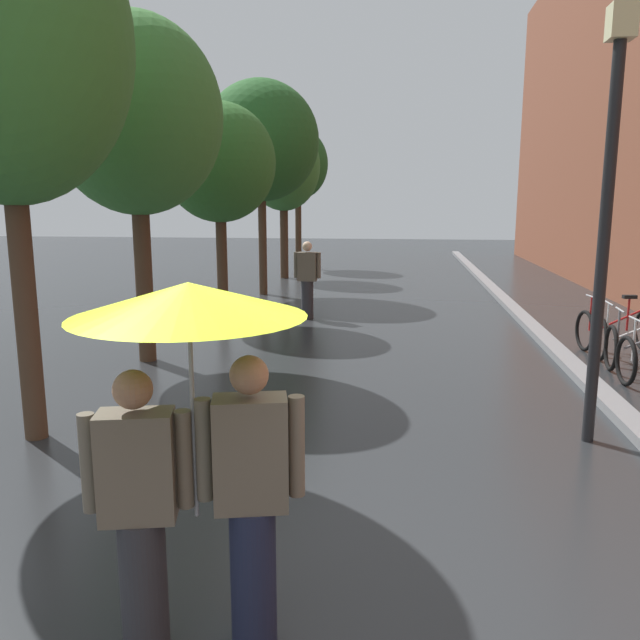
# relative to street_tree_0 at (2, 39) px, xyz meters

# --- Properties ---
(ground_plane) EXTENTS (80.00, 80.00, 0.00)m
(ground_plane) POSITION_rel_street_tree_0_xyz_m (3.28, -2.53, -4.05)
(ground_plane) COLOR #26282B
(kerb_strip) EXTENTS (0.30, 36.00, 0.12)m
(kerb_strip) POSITION_rel_street_tree_0_xyz_m (6.48, 7.47, -3.99)
(kerb_strip) COLOR slate
(kerb_strip) RESTS_ON ground
(street_tree_0) EXTENTS (2.48, 2.48, 5.67)m
(street_tree_0) POSITION_rel_street_tree_0_xyz_m (0.00, 0.00, 0.00)
(street_tree_0) COLOR #473323
(street_tree_0) RESTS_ON ground
(street_tree_1) EXTENTS (2.61, 2.61, 5.25)m
(street_tree_1) POSITION_rel_street_tree_0_xyz_m (-0.13, 3.37, -0.29)
(street_tree_1) COLOR #473323
(street_tree_1) RESTS_ON ground
(street_tree_2) EXTENTS (2.31, 2.31, 4.50)m
(street_tree_2) POSITION_rel_street_tree_0_xyz_m (0.13, 6.82, -0.78)
(street_tree_2) COLOR #473323
(street_tree_2) RESTS_ON ground
(street_tree_3) EXTENTS (3.06, 3.06, 5.65)m
(street_tree_3) POSITION_rel_street_tree_0_xyz_m (0.12, 10.81, 0.02)
(street_tree_3) COLOR #473323
(street_tree_3) RESTS_ON ground
(street_tree_4) EXTENTS (2.39, 2.39, 5.06)m
(street_tree_4) POSITION_rel_street_tree_0_xyz_m (0.01, 14.60, -0.44)
(street_tree_4) COLOR #473323
(street_tree_4) RESTS_ON ground
(street_tree_5) EXTENTS (2.26, 2.26, 5.23)m
(street_tree_5) POSITION_rel_street_tree_0_xyz_m (-0.07, 18.02, -0.17)
(street_tree_5) COLOR #473323
(street_tree_5) RESTS_ON ground
(parked_bicycle_5) EXTENTS (1.11, 0.74, 0.96)m
(parked_bicycle_5) POSITION_rel_street_tree_0_xyz_m (7.56, 4.26, -3.67)
(parked_bicycle_5) COLOR black
(parked_bicycle_5) RESTS_ON ground
(parked_bicycle_6) EXTENTS (1.16, 0.83, 0.96)m
(parked_bicycle_6) POSITION_rel_street_tree_0_xyz_m (7.49, 5.02, -3.67)
(parked_bicycle_6) COLOR black
(parked_bicycle_6) RESTS_ON ground
(couple_under_umbrella) EXTENTS (1.23, 1.23, 2.10)m
(couple_under_umbrella) POSITION_rel_street_tree_0_xyz_m (2.78, -2.92, -2.60)
(couple_under_umbrella) COLOR #2D2D33
(couple_under_umbrella) RESTS_ON ground
(street_lamp_post) EXTENTS (0.24, 0.24, 4.33)m
(street_lamp_post) POSITION_rel_street_tree_0_xyz_m (5.88, 0.66, -1.51)
(street_lamp_post) COLOR black
(street_lamp_post) RESTS_ON ground
(pedestrian_walking_midground) EXTENTS (0.59, 0.35, 1.67)m
(pedestrian_walking_midground) POSITION_rel_street_tree_0_xyz_m (1.86, 7.36, -3.16)
(pedestrian_walking_midground) COLOR #2D2D33
(pedestrian_walking_midground) RESTS_ON ground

